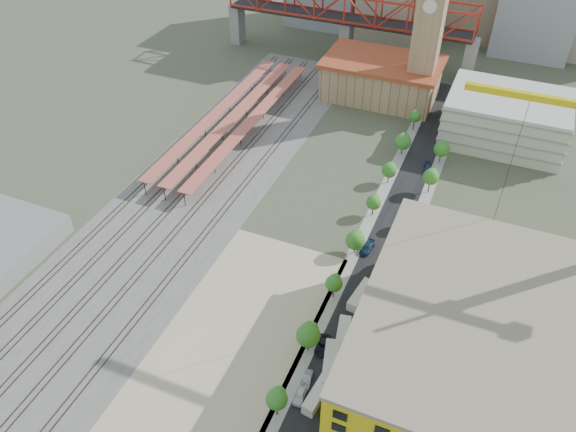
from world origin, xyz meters
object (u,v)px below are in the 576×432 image
at_px(site_trailer_b, 330,365).
at_px(car_0, 300,395).
at_px(site_trailer_c, 343,336).
at_px(site_trailer_a, 318,394).
at_px(clock_tower, 430,20).
at_px(construction_building, 487,353).
at_px(site_trailer_d, 360,295).

relative_size(site_trailer_b, car_0, 2.16).
relative_size(site_trailer_b, site_trailer_c, 1.12).
distance_m(site_trailer_a, site_trailer_b, 6.64).
relative_size(clock_tower, construction_building, 1.03).
height_order(site_trailer_a, site_trailer_c, site_trailer_c).
bearing_deg(car_0, site_trailer_d, 79.89).
xyz_separation_m(site_trailer_a, car_0, (-3.00, -1.18, -0.39)).
relative_size(clock_tower, site_trailer_d, 5.95).
height_order(clock_tower, site_trailer_b, clock_tower).
distance_m(clock_tower, site_trailer_a, 117.63).
height_order(site_trailer_a, site_trailer_d, site_trailer_d).
relative_size(site_trailer_a, site_trailer_d, 0.99).
relative_size(clock_tower, site_trailer_b, 5.19).
distance_m(construction_building, site_trailer_a, 30.70).
distance_m(site_trailer_b, site_trailer_c, 7.33).
xyz_separation_m(site_trailer_b, car_0, (-3.00, -7.81, -0.58)).
height_order(site_trailer_b, site_trailer_c, site_trailer_b).
bearing_deg(site_trailer_b, site_trailer_c, 75.99).
relative_size(clock_tower, site_trailer_c, 5.81).
relative_size(clock_tower, site_trailer_a, 6.03).
height_order(site_trailer_b, car_0, site_trailer_b).
bearing_deg(site_trailer_c, site_trailer_b, -101.00).
xyz_separation_m(site_trailer_c, car_0, (-3.00, -15.15, -0.43)).
xyz_separation_m(clock_tower, construction_building, (34.00, -99.99, -19.29)).
distance_m(site_trailer_c, car_0, 15.45).
relative_size(construction_building, site_trailer_a, 5.87).
relative_size(construction_building, site_trailer_b, 5.05).
distance_m(clock_tower, site_trailer_c, 104.13).
xyz_separation_m(construction_building, site_trailer_a, (-26.00, -14.09, -8.23)).
height_order(site_trailer_c, car_0, site_trailer_c).
relative_size(construction_building, site_trailer_d, 5.79).
distance_m(site_trailer_c, site_trailer_d, 11.83).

